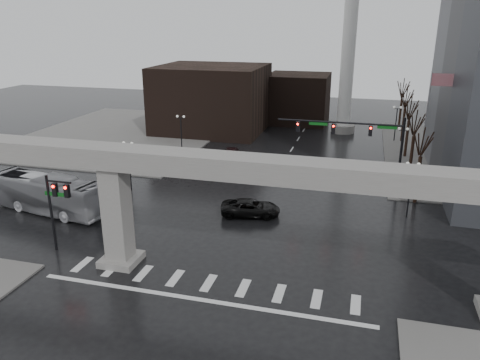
# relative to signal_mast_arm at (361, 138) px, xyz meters

# --- Properties ---
(ground) EXTENTS (160.00, 160.00, 0.00)m
(ground) POSITION_rel_signal_mast_arm_xyz_m (-8.99, -18.80, -5.83)
(ground) COLOR black
(ground) RESTS_ON ground
(sidewalk_nw) EXTENTS (28.00, 36.00, 0.15)m
(sidewalk_nw) POSITION_rel_signal_mast_arm_xyz_m (-34.99, 17.20, -5.75)
(sidewalk_nw) COLOR #63615F
(sidewalk_nw) RESTS_ON ground
(elevated_guideway) EXTENTS (48.00, 2.60, 8.70)m
(elevated_guideway) POSITION_rel_signal_mast_arm_xyz_m (-7.73, -18.80, 1.05)
(elevated_guideway) COLOR gray
(elevated_guideway) RESTS_ON ground
(building_far_left) EXTENTS (16.00, 14.00, 10.00)m
(building_far_left) POSITION_rel_signal_mast_arm_xyz_m (-22.99, 23.20, -0.83)
(building_far_left) COLOR black
(building_far_left) RESTS_ON ground
(building_far_mid) EXTENTS (10.00, 10.00, 8.00)m
(building_far_mid) POSITION_rel_signal_mast_arm_xyz_m (-10.99, 33.20, -1.83)
(building_far_mid) COLOR black
(building_far_mid) RESTS_ON ground
(smokestack) EXTENTS (3.60, 3.60, 30.00)m
(smokestack) POSITION_rel_signal_mast_arm_xyz_m (-2.99, 27.20, 7.52)
(smokestack) COLOR white
(smokestack) RESTS_ON ground
(signal_mast_arm) EXTENTS (12.12, 0.43, 8.00)m
(signal_mast_arm) POSITION_rel_signal_mast_arm_xyz_m (0.00, 0.00, 0.00)
(signal_mast_arm) COLOR black
(signal_mast_arm) RESTS_ON ground
(signal_left_pole) EXTENTS (2.30, 0.30, 6.00)m
(signal_left_pole) POSITION_rel_signal_mast_arm_xyz_m (-21.24, -18.30, -1.76)
(signal_left_pole) COLOR black
(signal_left_pole) RESTS_ON ground
(flagpole_assembly) EXTENTS (2.06, 0.12, 12.00)m
(flagpole_assembly) POSITION_rel_signal_mast_arm_xyz_m (6.30, 3.20, 1.70)
(flagpole_assembly) COLOR silver
(flagpole_assembly) RESTS_ON ground
(lamp_right_0) EXTENTS (1.22, 0.32, 5.11)m
(lamp_right_0) POSITION_rel_signal_mast_arm_xyz_m (4.51, -4.80, -2.36)
(lamp_right_0) COLOR black
(lamp_right_0) RESTS_ON ground
(lamp_right_1) EXTENTS (1.22, 0.32, 5.11)m
(lamp_right_1) POSITION_rel_signal_mast_arm_xyz_m (4.51, 9.20, -2.36)
(lamp_right_1) COLOR black
(lamp_right_1) RESTS_ON ground
(lamp_right_2) EXTENTS (1.22, 0.32, 5.11)m
(lamp_right_2) POSITION_rel_signal_mast_arm_xyz_m (4.51, 23.20, -2.36)
(lamp_right_2) COLOR black
(lamp_right_2) RESTS_ON ground
(lamp_left_0) EXTENTS (1.22, 0.32, 5.11)m
(lamp_left_0) POSITION_rel_signal_mast_arm_xyz_m (-22.49, -4.80, -2.36)
(lamp_left_0) COLOR black
(lamp_left_0) RESTS_ON ground
(lamp_left_1) EXTENTS (1.22, 0.32, 5.11)m
(lamp_left_1) POSITION_rel_signal_mast_arm_xyz_m (-22.49, 9.20, -2.36)
(lamp_left_1) COLOR black
(lamp_left_1) RESTS_ON ground
(lamp_left_2) EXTENTS (1.22, 0.32, 5.11)m
(lamp_left_2) POSITION_rel_signal_mast_arm_xyz_m (-22.49, 23.20, -2.36)
(lamp_left_2) COLOR black
(lamp_left_2) RESTS_ON ground
(tree_right_0) EXTENTS (1.09, 1.58, 7.50)m
(tree_right_0) POSITION_rel_signal_mast_arm_xyz_m (5.54, -0.78, -3.04)
(tree_right_0) COLOR black
(tree_right_0) RESTS_ON ground
(tree_right_1) EXTENTS (1.09, 1.61, 7.67)m
(tree_right_1) POSITION_rel_signal_mast_arm_xyz_m (5.54, 7.22, -2.98)
(tree_right_1) COLOR black
(tree_right_1) RESTS_ON ground
(tree_right_2) EXTENTS (1.10, 1.63, 7.85)m
(tree_right_2) POSITION_rel_signal_mast_arm_xyz_m (5.54, 15.22, -2.91)
(tree_right_2) COLOR black
(tree_right_2) RESTS_ON ground
(tree_right_3) EXTENTS (1.11, 1.66, 8.02)m
(tree_right_3) POSITION_rel_signal_mast_arm_xyz_m (5.54, 23.22, -2.85)
(tree_right_3) COLOR black
(tree_right_3) RESTS_ON ground
(tree_right_4) EXTENTS (1.12, 1.69, 8.19)m
(tree_right_4) POSITION_rel_signal_mast_arm_xyz_m (5.54, 31.22, -2.79)
(tree_right_4) COLOR black
(tree_right_4) RESTS_ON ground
(pickup_truck) EXTENTS (5.64, 3.40, 1.46)m
(pickup_truck) POSITION_rel_signal_mast_arm_xyz_m (-9.01, -8.05, -5.10)
(pickup_truck) COLOR black
(pickup_truck) RESTS_ON ground
(city_bus) EXTENTS (12.55, 5.05, 3.41)m
(city_bus) POSITION_rel_signal_mast_arm_xyz_m (-27.10, -11.91, -4.12)
(city_bus) COLOR #AEADB2
(city_bus) RESTS_ON ground
(far_car) EXTENTS (2.59, 4.82, 1.56)m
(far_car) POSITION_rel_signal_mast_arm_xyz_m (-15.52, 8.06, -5.05)
(far_car) COLOR black
(far_car) RESTS_ON ground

